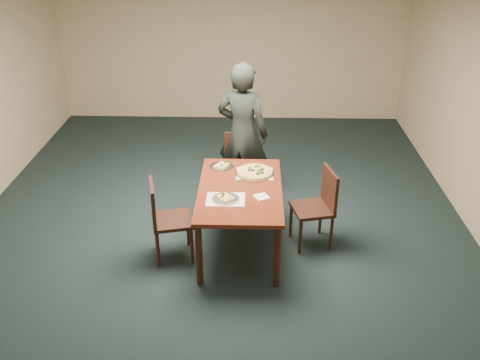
{
  "coord_description": "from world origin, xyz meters",
  "views": [
    {
      "loc": [
        0.41,
        -5.28,
        3.45
      ],
      "look_at": [
        0.26,
        -0.2,
        0.85
      ],
      "focal_mm": 40.0,
      "sensor_mm": 36.0,
      "label": 1
    }
  ],
  "objects_px": {
    "dining_table": "(240,196)",
    "chair_right": "(319,203)",
    "pizza_pan": "(255,172)",
    "diner": "(243,133)",
    "chair_far": "(241,164)",
    "chair_left": "(165,216)",
    "slice_plate_far": "(222,166)",
    "slice_plate_near": "(225,198)"
  },
  "relations": [
    {
      "from": "dining_table",
      "to": "diner",
      "type": "relative_size",
      "value": 0.83
    },
    {
      "from": "chair_far",
      "to": "chair_right",
      "type": "distance_m",
      "value": 1.34
    },
    {
      "from": "dining_table",
      "to": "chair_left",
      "type": "height_order",
      "value": "chair_left"
    },
    {
      "from": "chair_right",
      "to": "slice_plate_near",
      "type": "relative_size",
      "value": 3.25
    },
    {
      "from": "dining_table",
      "to": "diner",
      "type": "xyz_separation_m",
      "value": [
        -0.0,
        1.19,
        0.25
      ]
    },
    {
      "from": "dining_table",
      "to": "diner",
      "type": "height_order",
      "value": "diner"
    },
    {
      "from": "slice_plate_near",
      "to": "pizza_pan",
      "type": "bearing_deg",
      "value": 63.58
    },
    {
      "from": "chair_right",
      "to": "diner",
      "type": "bearing_deg",
      "value": -154.33
    },
    {
      "from": "diner",
      "to": "chair_left",
      "type": "bearing_deg",
      "value": 77.97
    },
    {
      "from": "slice_plate_near",
      "to": "slice_plate_far",
      "type": "bearing_deg",
      "value": 96.23
    },
    {
      "from": "chair_left",
      "to": "pizza_pan",
      "type": "distance_m",
      "value": 1.14
    },
    {
      "from": "dining_table",
      "to": "chair_far",
      "type": "bearing_deg",
      "value": 90.97
    },
    {
      "from": "chair_left",
      "to": "slice_plate_far",
      "type": "height_order",
      "value": "chair_left"
    },
    {
      "from": "chair_far",
      "to": "slice_plate_far",
      "type": "relative_size",
      "value": 3.25
    },
    {
      "from": "chair_right",
      "to": "pizza_pan",
      "type": "distance_m",
      "value": 0.8
    },
    {
      "from": "pizza_pan",
      "to": "slice_plate_far",
      "type": "bearing_deg",
      "value": 156.07
    },
    {
      "from": "chair_right",
      "to": "slice_plate_far",
      "type": "relative_size",
      "value": 3.25
    },
    {
      "from": "chair_left",
      "to": "dining_table",
      "type": "bearing_deg",
      "value": -88.45
    },
    {
      "from": "pizza_pan",
      "to": "chair_left",
      "type": "bearing_deg",
      "value": -149.25
    },
    {
      "from": "dining_table",
      "to": "slice_plate_far",
      "type": "height_order",
      "value": "slice_plate_far"
    },
    {
      "from": "dining_table",
      "to": "chair_right",
      "type": "xyz_separation_m",
      "value": [
        0.88,
        0.11,
        -0.14
      ]
    },
    {
      "from": "diner",
      "to": "slice_plate_near",
      "type": "height_order",
      "value": "diner"
    },
    {
      "from": "pizza_pan",
      "to": "slice_plate_near",
      "type": "height_order",
      "value": "pizza_pan"
    },
    {
      "from": "chair_far",
      "to": "chair_right",
      "type": "relative_size",
      "value": 1.0
    },
    {
      "from": "pizza_pan",
      "to": "diner",
      "type": "bearing_deg",
      "value": 100.77
    },
    {
      "from": "chair_far",
      "to": "chair_right",
      "type": "bearing_deg",
      "value": -51.84
    },
    {
      "from": "dining_table",
      "to": "chair_right",
      "type": "height_order",
      "value": "chair_right"
    },
    {
      "from": "chair_left",
      "to": "slice_plate_near",
      "type": "height_order",
      "value": "chair_left"
    },
    {
      "from": "slice_plate_near",
      "to": "slice_plate_far",
      "type": "height_order",
      "value": "slice_plate_near"
    },
    {
      "from": "chair_left",
      "to": "slice_plate_far",
      "type": "bearing_deg",
      "value": -50.76
    },
    {
      "from": "chair_left",
      "to": "chair_right",
      "type": "height_order",
      "value": "same"
    },
    {
      "from": "diner",
      "to": "slice_plate_near",
      "type": "bearing_deg",
      "value": 101.95
    },
    {
      "from": "chair_right",
      "to": "slice_plate_far",
      "type": "height_order",
      "value": "chair_right"
    },
    {
      "from": "chair_left",
      "to": "pizza_pan",
      "type": "xyz_separation_m",
      "value": [
        0.96,
        0.57,
        0.26
      ]
    },
    {
      "from": "chair_left",
      "to": "diner",
      "type": "height_order",
      "value": "diner"
    },
    {
      "from": "diner",
      "to": "pizza_pan",
      "type": "height_order",
      "value": "diner"
    },
    {
      "from": "dining_table",
      "to": "pizza_pan",
      "type": "height_order",
      "value": "pizza_pan"
    },
    {
      "from": "pizza_pan",
      "to": "slice_plate_far",
      "type": "relative_size",
      "value": 1.59
    },
    {
      "from": "diner",
      "to": "pizza_pan",
      "type": "xyz_separation_m",
      "value": [
        0.16,
        -0.83,
        -0.14
      ]
    },
    {
      "from": "chair_right",
      "to": "slice_plate_near",
      "type": "xyz_separation_m",
      "value": [
        -1.02,
        -0.36,
        0.25
      ]
    },
    {
      "from": "chair_left",
      "to": "pizza_pan",
      "type": "height_order",
      "value": "chair_left"
    },
    {
      "from": "slice_plate_near",
      "to": "chair_right",
      "type": "bearing_deg",
      "value": 19.38
    }
  ]
}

